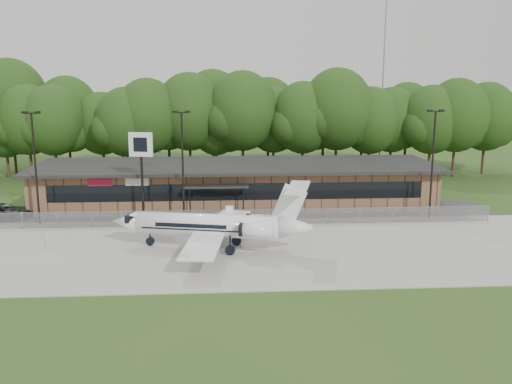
{
  "coord_description": "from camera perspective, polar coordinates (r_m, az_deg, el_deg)",
  "views": [
    {
      "loc": [
        -1.61,
        -34.52,
        13.39
      ],
      "look_at": [
        1.33,
        12.0,
        3.71
      ],
      "focal_mm": 40.0,
      "sensor_mm": 36.0,
      "label": 1
    }
  ],
  "objects": [
    {
      "name": "business_jet",
      "position": [
        43.94,
        -4.11,
        -3.44
      ],
      "size": [
        15.85,
        14.26,
        5.37
      ],
      "rotation": [
        0.0,
        0.0,
        -0.23
      ],
      "color": "white",
      "rests_on": "ground"
    },
    {
      "name": "light_pole_right",
      "position": [
        55.16,
        17.28,
        3.47
      ],
      "size": [
        1.55,
        0.3,
        10.23
      ],
      "color": "black",
      "rests_on": "ground"
    },
    {
      "name": "light_pole_left",
      "position": [
        54.1,
        -21.25,
        3.05
      ],
      "size": [
        1.55,
        0.3,
        10.23
      ],
      "color": "black",
      "rests_on": "ground"
    },
    {
      "name": "radio_mast",
      "position": [
        85.84,
        12.57,
        10.86
      ],
      "size": [
        0.2,
        0.2,
        25.0
      ],
      "primitive_type": "cylinder",
      "color": "gray",
      "rests_on": "ground"
    },
    {
      "name": "light_pole_mid",
      "position": [
        51.67,
        -7.36,
        3.38
      ],
      "size": [
        1.55,
        0.3,
        10.23
      ],
      "color": "black",
      "rests_on": "ground"
    },
    {
      "name": "suv",
      "position": [
        58.33,
        -23.99,
        -1.82
      ],
      "size": [
        5.44,
        2.54,
        1.5
      ],
      "primitive_type": "imported",
      "rotation": [
        0.0,
        0.0,
        1.56
      ],
      "color": "#2F3032",
      "rests_on": "ground"
    },
    {
      "name": "fence",
      "position": [
        51.13,
        -1.7,
        -2.56
      ],
      "size": [
        46.0,
        0.04,
        1.52
      ],
      "color": "gray",
      "rests_on": "ground"
    },
    {
      "name": "ground",
      "position": [
        37.06,
        -0.9,
        -9.46
      ],
      "size": [
        160.0,
        160.0,
        0.0
      ],
      "primitive_type": "plane",
      "color": "#2E4B1B",
      "rests_on": "ground"
    },
    {
      "name": "terminal",
      "position": [
        59.55,
        -2.01,
        0.86
      ],
      "size": [
        41.0,
        11.65,
        4.3
      ],
      "color": "brown",
      "rests_on": "ground"
    },
    {
      "name": "apron",
      "position": [
        44.59,
        -1.39,
        -5.7
      ],
      "size": [
        64.0,
        18.0,
        0.08
      ],
      "primitive_type": "cube",
      "color": "#9E9B93",
      "rests_on": "ground"
    },
    {
      "name": "pole_sign",
      "position": [
        52.28,
        -11.42,
        3.74
      ],
      "size": [
        2.17,
        0.71,
        8.29
      ],
      "rotation": [
        0.0,
        0.0,
        -0.22
      ],
      "color": "black",
      "rests_on": "ground"
    },
    {
      "name": "parking_lot",
      "position": [
        55.67,
        -1.86,
        -2.17
      ],
      "size": [
        50.0,
        9.0,
        0.06
      ],
      "primitive_type": "cube",
      "color": "#383835",
      "rests_on": "ground"
    },
    {
      "name": "treeline",
      "position": [
        76.76,
        -2.43,
        7.31
      ],
      "size": [
        72.0,
        12.0,
        15.0
      ],
      "primitive_type": null,
      "color": "#1A3410",
      "rests_on": "ground"
    }
  ]
}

